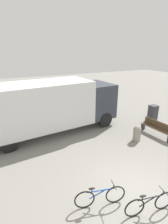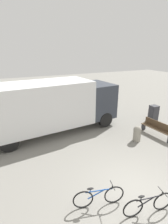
{
  "view_description": "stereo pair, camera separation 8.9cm",
  "coord_description": "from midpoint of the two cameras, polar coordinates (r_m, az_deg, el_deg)",
  "views": [
    {
      "loc": [
        -3.83,
        -3.51,
        4.79
      ],
      "look_at": [
        0.01,
        4.37,
        1.64
      ],
      "focal_mm": 28.0,
      "sensor_mm": 36.0,
      "label": 1
    },
    {
      "loc": [
        -3.75,
        -3.55,
        4.79
      ],
      "look_at": [
        0.01,
        4.37,
        1.64
      ],
      "focal_mm": 28.0,
      "sensor_mm": 36.0,
      "label": 2
    }
  ],
  "objects": [
    {
      "name": "bicycle_near",
      "position": [
        6.22,
        4.81,
        -25.78
      ],
      "size": [
        1.66,
        0.55,
        0.75
      ],
      "rotation": [
        0.0,
        0.0,
        -0.25
      ],
      "color": "black",
      "rests_on": "ground"
    },
    {
      "name": "park_bench",
      "position": [
        11.1,
        22.45,
        -4.71
      ],
      "size": [
        0.56,
        1.96,
        0.85
      ],
      "rotation": [
        0.0,
        0.0,
        1.66
      ],
      "color": "brown",
      "rests_on": "ground"
    },
    {
      "name": "delivery_truck",
      "position": [
        10.49,
        -11.75,
        2.26
      ],
      "size": [
        8.49,
        3.21,
        3.06
      ],
      "rotation": [
        0.0,
        0.0,
        0.08
      ],
      "color": "white",
      "rests_on": "ground"
    },
    {
      "name": "bicycle_middle",
      "position": [
        6.33,
        20.19,
        -26.28
      ],
      "size": [
        1.67,
        0.48,
        0.75
      ],
      "rotation": [
        0.0,
        0.0,
        -0.19
      ],
      "color": "black",
      "rests_on": "ground"
    },
    {
      "name": "utility_box",
      "position": [
        13.36,
        21.37,
        -0.19
      ],
      "size": [
        0.53,
        0.5,
        1.09
      ],
      "color": "#38383D",
      "rests_on": "ground"
    },
    {
      "name": "ground_plane",
      "position": [
        7.06,
        16.76,
        -24.03
      ],
      "size": [
        60.0,
        60.0,
        0.0
      ],
      "primitive_type": "plane",
      "color": "gray"
    },
    {
      "name": "bollard_near_bench",
      "position": [
        10.09,
        16.69,
        -6.51
      ],
      "size": [
        0.44,
        0.44,
        0.88
      ],
      "color": "gray",
      "rests_on": "ground"
    }
  ]
}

